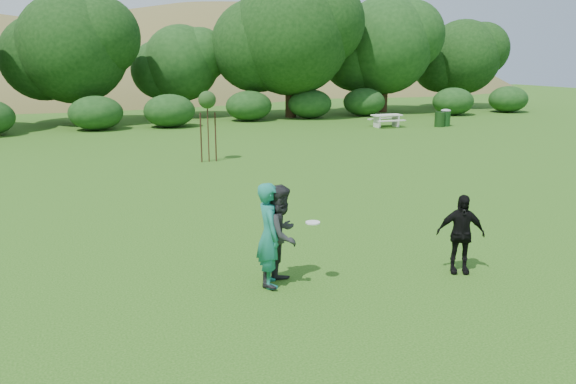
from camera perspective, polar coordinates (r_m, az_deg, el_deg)
name	(u,v)px	position (r m, az deg, el deg)	size (l,w,h in m)	color
ground	(346,283)	(10.82, 5.88, -9.19)	(120.00, 120.00, 0.00)	#19470C
player_teal	(269,235)	(10.36, -1.89, -4.37)	(0.72, 0.47, 1.96)	#197261
player_grey	(281,235)	(10.45, -0.72, -4.37)	(0.93, 0.72, 1.91)	#292A2C
player_black	(460,234)	(11.53, 17.12, -4.08)	(0.93, 0.39, 1.59)	black
trash_can_near	(440,119)	(35.59, 15.15, 7.14)	(0.60, 0.60, 0.90)	#183914
frisbee	(313,223)	(10.27, 2.54, -3.12)	(0.27, 0.27, 0.03)	white
sapling	(207,102)	(22.81, -8.22, 9.06)	(0.70, 0.70, 2.85)	#402419
picnic_table	(387,118)	(34.70, 9.98, 7.37)	(1.80, 1.48, 0.76)	beige
trash_can_lidded	(445,117)	(35.97, 15.70, 7.32)	(0.60, 0.60, 1.05)	#163C17
hillside	(106,180)	(79.06, -17.97, 1.17)	(150.00, 72.00, 52.00)	olive
tree_row	(191,45)	(38.34, -9.87, 14.47)	(53.92, 10.38, 9.62)	#3A2616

